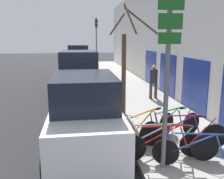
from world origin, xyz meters
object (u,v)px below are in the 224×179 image
Objects in this scene: signpost at (167,75)px; bicycle_0 at (203,153)px; pedestrian_near at (154,79)px; bicycle_3 at (184,133)px; bicycle_4 at (148,129)px; bicycle_1 at (169,145)px; parked_car_2 at (79,69)px; bicycle_5 at (172,126)px; street_tree at (125,65)px; parked_car_0 at (85,116)px; bicycle_2 at (160,142)px; parked_car_1 at (80,80)px; parked_car_3 at (79,61)px; traffic_light at (96,38)px.

signpost reaches higher than bicycle_0.
bicycle_3 is at bearing -114.26° from pedestrian_near.
bicycle_3 is 0.98m from bicycle_4.
bicycle_4 reaches higher than bicycle_3.
parked_car_2 is at bearing 17.50° from bicycle_1.
bicycle_4 is at bearing 80.33° from bicycle_5.
bicycle_1 is 4.24m from street_tree.
parked_car_2 is (-2.54, 10.15, 0.43)m from bicycle_5.
parked_car_0 is at bearing -120.67° from street_tree.
bicycle_3 reaches higher than bicycle_2.
parked_car_1 is at bearing 161.67° from pedestrian_near.
bicycle_0 is 0.50× the size of parked_car_3.
bicycle_1 reaches higher than bicycle_0.
signpost is 1.79× the size of bicycle_5.
bicycle_4 is at bearing -68.12° from parked_car_1.
signpost reaches higher than parked_car_1.
bicycle_5 is at bearing -25.70° from bicycle_2.
bicycle_1 is 1.09m from bicycle_4.
parked_car_2 is 5.08m from traffic_light.
bicycle_3 is 0.49× the size of parked_car_2.
signpost is 2.41m from bicycle_5.
traffic_light reaches higher than street_tree.
bicycle_3 is at bearing -52.85° from bicycle_2.
bicycle_0 is 1.74m from bicycle_4.
parked_car_3 is (-1.77, 16.08, 0.58)m from bicycle_2.
bicycle_5 is at bearing 62.91° from signpost.
bicycle_3 is at bearing -147.26° from bicycle_4.
street_tree is at bearing 30.33° from bicycle_3.
bicycle_1 reaches higher than bicycle_2.
bicycle_3 is 15.32m from traffic_light.
parked_car_2 reaches higher than bicycle_1.
street_tree is (-0.09, 4.22, -0.24)m from signpost.
traffic_light is (-0.29, 15.52, 2.51)m from bicycle_2.
signpost is at bearing -80.83° from parked_car_3.
parked_car_2 is at bearing -24.66° from bicycle_4.
traffic_light is (-1.13, 15.07, 2.49)m from bicycle_3.
parked_car_3 reaches higher than bicycle_2.
bicycle_4 is 3.24m from street_tree.
street_tree is (-0.95, 4.40, 1.51)m from bicycle_0.
street_tree reaches higher than parked_car_0.
traffic_light is at bearing 90.59° from street_tree.
bicycle_2 is (-0.14, 0.24, -0.02)m from bicycle_1.
signpost is 1.73× the size of bicycle_3.
bicycle_3 is 15.86m from parked_car_3.
bicycle_0 is at bearing 174.85° from bicycle_4.
parked_car_0 reaches higher than bicycle_1.
bicycle_5 is at bearing 28.30° from bicycle_3.
bicycle_5 is at bearing -77.41° from parked_car_3.
parked_car_2 reaches higher than bicycle_4.
signpost is 1.96m from bicycle_0.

